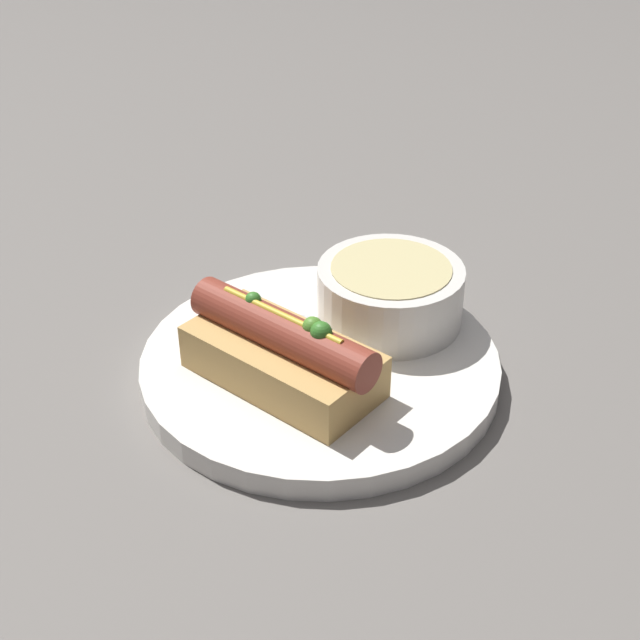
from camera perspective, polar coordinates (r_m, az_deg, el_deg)
name	(u,v)px	position (r m, az deg, el deg)	size (l,w,h in m)	color
ground_plane	(320,375)	(0.68, 0.00, -3.54)	(4.00, 4.00, 0.00)	slate
dinner_plate	(320,365)	(0.68, 0.00, -2.92)	(0.27, 0.27, 0.02)	white
hot_dog	(283,352)	(0.63, -2.40, -2.08)	(0.16, 0.12, 0.06)	tan
soup_bowl	(390,291)	(0.70, 4.51, 1.83)	(0.11, 0.11, 0.05)	silver
spoon	(357,328)	(0.69, 2.38, -0.50)	(0.12, 0.13, 0.01)	#B7B7BC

